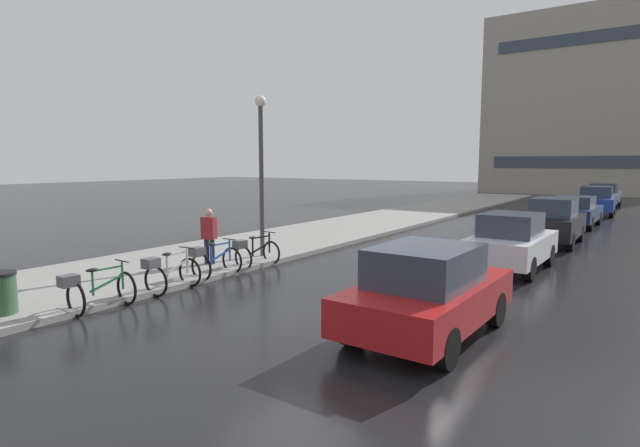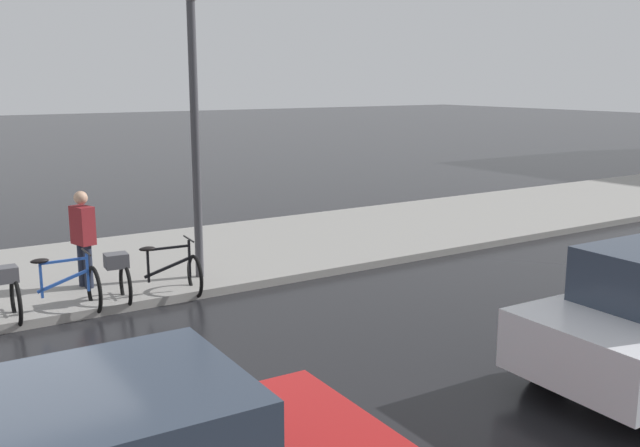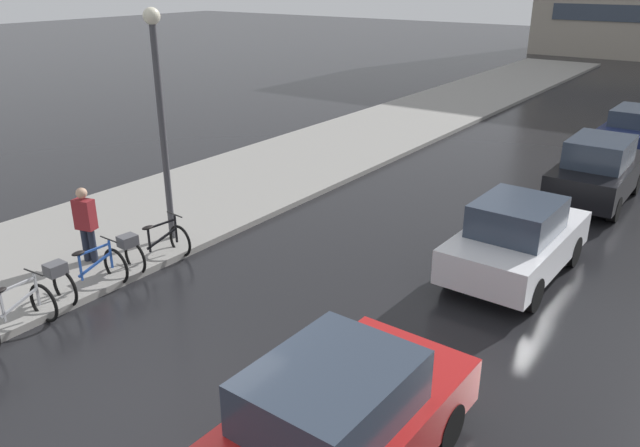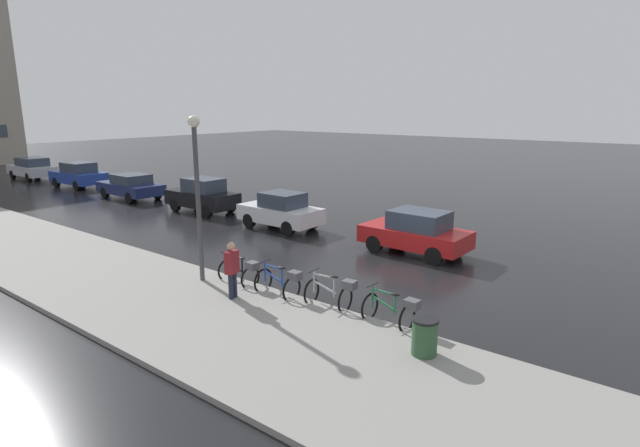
{
  "view_description": "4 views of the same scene",
  "coord_description": "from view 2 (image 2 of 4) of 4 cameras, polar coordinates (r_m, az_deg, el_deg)",
  "views": [
    {
      "loc": [
        5.75,
        -7.54,
        3.03
      ],
      "look_at": [
        -1.58,
        3.19,
        1.44
      ],
      "focal_mm": 28.0,
      "sensor_mm": 36.0,
      "label": 1
    },
    {
      "loc": [
        6.69,
        -0.57,
        3.47
      ],
      "look_at": [
        -1.68,
        4.84,
        1.46
      ],
      "focal_mm": 40.0,
      "sensor_mm": 36.0,
      "label": 2
    },
    {
      "loc": [
        5.79,
        -4.36,
        5.67
      ],
      "look_at": [
        -0.28,
        4.06,
        1.47
      ],
      "focal_mm": 35.0,
      "sensor_mm": 36.0,
      "label": 3
    },
    {
      "loc": [
        -13.61,
        -7.47,
        5.3
      ],
      "look_at": [
        -0.58,
        2.57,
        1.41
      ],
      "focal_mm": 28.0,
      "sensor_mm": 36.0,
      "label": 4
    }
  ],
  "objects": [
    {
      "name": "pedestrian",
      "position": [
        12.14,
        -18.41,
        -1.03
      ],
      "size": [
        0.45,
        0.34,
        1.73
      ],
      "color": "#1E2333",
      "rests_on": "ground"
    },
    {
      "name": "sidewalk_kerb",
      "position": [
        16.86,
        6.76,
        -0.29
      ],
      "size": [
        4.8,
        60.0,
        0.14
      ],
      "primitive_type": "cube",
      "color": "gray",
      "rests_on": "ground"
    },
    {
      "name": "bicycle_third",
      "position": [
        11.09,
        -21.14,
        -4.93
      ],
      "size": [
        0.75,
        1.43,
        0.98
      ],
      "color": "black",
      "rests_on": "ground"
    },
    {
      "name": "streetlamp",
      "position": [
        12.05,
        -10.05,
        9.61
      ],
      "size": [
        0.34,
        0.34,
        5.04
      ],
      "color": "#424247",
      "rests_on": "ground"
    },
    {
      "name": "bicycle_farthest",
      "position": [
        11.49,
        -13.39,
        -3.96
      ],
      "size": [
        0.81,
        1.47,
        1.0
      ],
      "color": "black",
      "rests_on": "ground"
    }
  ]
}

